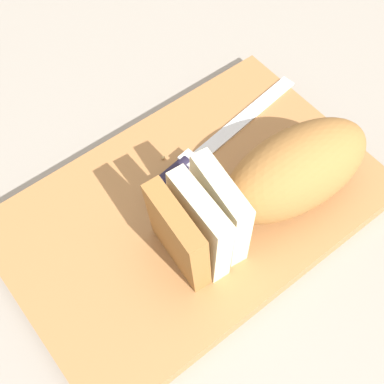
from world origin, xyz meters
TOP-DOWN VIEW (x-y plane):
  - ground_plane at (0.00, 0.00)m, footprint 3.00×3.00m
  - cutting_board at (0.00, 0.00)m, footprint 0.47×0.31m
  - bread_loaf at (-0.07, 0.06)m, footprint 0.29×0.13m
  - bread_knife at (-0.04, -0.05)m, footprint 0.28×0.05m
  - crumb_near_knife at (-0.01, -0.08)m, footprint 0.01×0.01m
  - crumb_near_loaf at (-0.08, 0.02)m, footprint 0.01×0.01m
  - crumb_stray_left at (-0.04, 0.06)m, footprint 0.01×0.01m
  - crumb_stray_right at (-0.04, 0.05)m, footprint 0.00×0.00m

SIDE VIEW (x-z plane):
  - ground_plane at x=0.00m, z-range 0.00..0.00m
  - cutting_board at x=0.00m, z-range 0.00..0.02m
  - crumb_stray_right at x=-0.04m, z-range 0.02..0.03m
  - crumb_near_loaf at x=-0.08m, z-range 0.02..0.03m
  - crumb_near_knife at x=-0.01m, z-range 0.02..0.03m
  - crumb_stray_left at x=-0.04m, z-range 0.02..0.03m
  - bread_knife at x=-0.04m, z-range 0.02..0.04m
  - bread_loaf at x=-0.07m, z-range 0.02..0.13m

